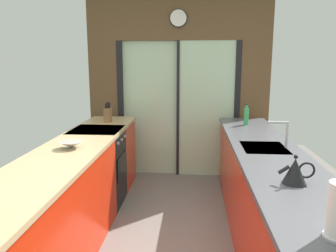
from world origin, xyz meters
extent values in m
cube|color=slate|center=(0.00, 0.60, -0.01)|extent=(5.04, 7.60, 0.02)
cube|color=brown|center=(0.00, 2.40, 2.35)|extent=(2.64, 0.08, 0.70)
cube|color=#B2D1AD|center=(-0.42, 2.42, 1.00)|extent=(0.80, 0.02, 2.00)
cube|color=#B2D1AD|center=(0.42, 2.38, 1.00)|extent=(0.80, 0.02, 2.00)
cube|color=black|center=(-0.86, 2.40, 1.00)|extent=(0.08, 0.10, 2.00)
cube|color=black|center=(0.86, 2.40, 1.00)|extent=(0.08, 0.10, 2.00)
cube|color=black|center=(0.00, 2.40, 1.00)|extent=(0.04, 0.10, 2.00)
cube|color=brown|center=(-1.11, 2.40, 1.00)|extent=(0.42, 0.08, 2.00)
cube|color=brown|center=(1.11, 2.40, 1.00)|extent=(0.42, 0.08, 2.00)
cylinder|color=white|center=(0.00, 2.34, 2.30)|extent=(0.23, 0.03, 0.23)
torus|color=black|center=(0.00, 2.34, 2.30)|extent=(0.25, 0.02, 0.25)
cube|color=red|center=(-0.91, -0.33, 0.44)|extent=(0.58, 2.55, 0.88)
cube|color=red|center=(-0.91, 1.88, 0.44)|extent=(0.58, 0.65, 0.88)
cube|color=tan|center=(-0.91, 0.30, 0.90)|extent=(0.62, 3.80, 0.04)
cube|color=red|center=(0.91, 0.30, 0.44)|extent=(0.58, 3.80, 0.88)
cube|color=#4C4C51|center=(0.91, 0.30, 0.90)|extent=(0.62, 3.80, 0.04)
cube|color=#B7BABC|center=(0.89, 0.55, 0.90)|extent=(0.40, 0.48, 0.05)
cylinder|color=#B7BABC|center=(1.09, 0.55, 1.04)|extent=(0.02, 0.02, 0.25)
cylinder|color=#B7BABC|center=(1.00, 0.55, 1.16)|extent=(0.18, 0.02, 0.02)
cube|color=black|center=(-0.91, 1.25, 0.44)|extent=(0.58, 0.60, 0.88)
cube|color=black|center=(-0.61, 1.25, 0.48)|extent=(0.01, 0.48, 0.28)
cube|color=black|center=(-0.91, 1.25, 0.91)|extent=(0.58, 0.60, 0.03)
cylinder|color=#B7BABC|center=(-0.61, 1.07, 0.80)|extent=(0.02, 0.04, 0.04)
cylinder|color=#B7BABC|center=(-0.61, 1.25, 0.80)|extent=(0.02, 0.04, 0.04)
cylinder|color=#B7BABC|center=(-0.61, 1.43, 0.80)|extent=(0.02, 0.04, 0.04)
cylinder|color=gray|center=(-0.89, 0.37, 0.92)|extent=(0.10, 0.10, 0.01)
cone|color=gray|center=(-0.89, 0.37, 0.96)|extent=(0.22, 0.22, 0.06)
cube|color=brown|center=(-0.89, 1.73, 1.01)|extent=(0.08, 0.14, 0.18)
cylinder|color=black|center=(-0.92, 1.73, 1.13)|extent=(0.02, 0.02, 0.07)
cylinder|color=black|center=(-0.90, 1.73, 1.14)|extent=(0.02, 0.02, 0.09)
cylinder|color=black|center=(-0.88, 1.73, 1.14)|extent=(0.02, 0.02, 0.09)
cylinder|color=black|center=(-0.86, 1.73, 1.14)|extent=(0.02, 0.02, 0.09)
cone|color=black|center=(0.89, -0.39, 1.01)|extent=(0.16, 0.16, 0.17)
sphere|color=black|center=(0.89, -0.39, 1.10)|extent=(0.03, 0.03, 0.03)
cylinder|color=black|center=(0.82, -0.39, 1.01)|extent=(0.08, 0.02, 0.07)
torus|color=black|center=(0.96, -0.39, 1.01)|extent=(0.11, 0.01, 0.11)
cylinder|color=#339E56|center=(0.89, 1.67, 1.03)|extent=(0.06, 0.06, 0.21)
cylinder|color=#339E56|center=(0.89, 1.67, 1.15)|extent=(0.03, 0.03, 0.04)
cylinder|color=black|center=(0.89, 1.67, 1.18)|extent=(0.03, 0.03, 0.01)
camera|label=1|loc=(0.22, -2.53, 1.71)|focal=35.81mm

